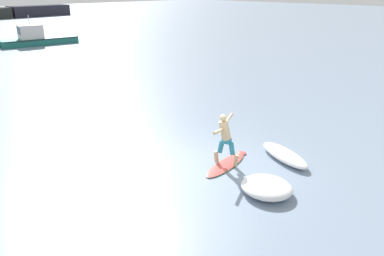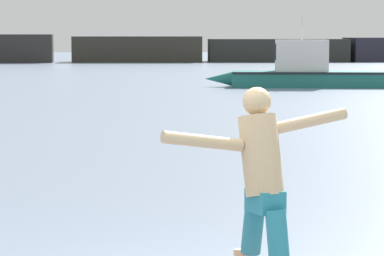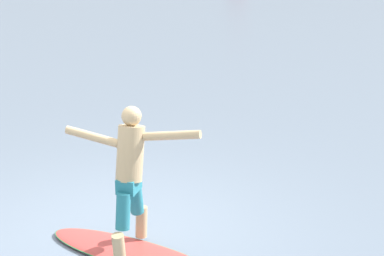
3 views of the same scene
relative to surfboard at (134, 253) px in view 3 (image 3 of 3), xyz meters
The scene contains 3 objects.
ground_plane 0.54m from the surfboard, 161.48° to the left, with size 200.00×200.00×0.00m, color gray.
surfboard is the anchor object (origin of this frame).
surfer 0.96m from the surfboard, 142.68° to the left, with size 1.44×0.82×1.60m.
Camera 3 is at (4.78, -4.64, 3.61)m, focal length 60.00 mm.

